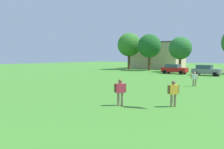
% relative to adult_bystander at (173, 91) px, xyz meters
% --- Properties ---
extents(ground_plane, '(160.00, 160.00, 0.00)m').
position_rel_adult_bystander_xyz_m(ground_plane, '(-4.50, 16.06, -0.93)').
color(ground_plane, '#42842D').
extents(adult_bystander, '(0.56, 0.58, 1.57)m').
position_rel_adult_bystander_xyz_m(adult_bystander, '(0.00, 0.00, 0.00)').
color(adult_bystander, '#8C7259').
rests_on(adult_bystander, ground).
extents(bystander_near_trees, '(0.63, 0.47, 1.47)m').
position_rel_adult_bystander_xyz_m(bystander_near_trees, '(-2.15, 10.62, -0.06)').
color(bystander_near_trees, '#8C7259').
rests_on(bystander_near_trees, ground).
extents(bystander_midfield, '(0.57, 0.60, 1.62)m').
position_rel_adult_bystander_xyz_m(bystander_midfield, '(-2.73, -1.60, 0.03)').
color(bystander_midfield, '#8C7259').
rests_on(bystander_midfield, ground).
extents(parked_car_red_0, '(4.30, 2.02, 1.68)m').
position_rel_adult_bystander_xyz_m(parked_car_red_0, '(-10.54, 25.85, -0.08)').
color(parked_car_red_0, red).
rests_on(parked_car_red_0, ground).
extents(parked_car_gray_1, '(4.30, 2.02, 1.68)m').
position_rel_adult_bystander_xyz_m(parked_car_gray_1, '(-5.04, 25.25, -0.08)').
color(parked_car_gray_1, slate).
rests_on(parked_car_gray_1, ground).
extents(tree_far_left, '(5.39, 5.39, 8.40)m').
position_rel_adult_bystander_xyz_m(tree_far_left, '(-24.36, 32.91, 4.74)').
color(tree_far_left, brown).
rests_on(tree_far_left, ground).
extents(tree_left, '(4.97, 4.97, 7.75)m').
position_rel_adult_bystander_xyz_m(tree_left, '(-18.63, 31.96, 4.30)').
color(tree_left, brown).
rests_on(tree_left, ground).
extents(tree_center_left, '(4.33, 4.33, 6.75)m').
position_rel_adult_bystander_xyz_m(tree_center_left, '(-11.44, 30.90, 3.62)').
color(tree_center_left, brown).
rests_on(tree_center_left, ground).
extents(house_left, '(12.54, 6.77, 6.48)m').
position_rel_adult_bystander_xyz_m(house_left, '(-20.78, 40.27, 2.32)').
color(house_left, beige).
rests_on(house_left, ground).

